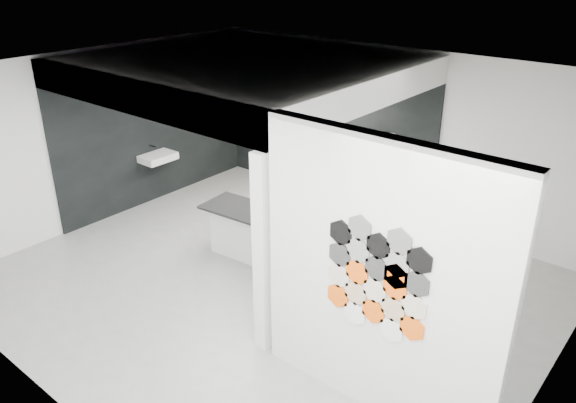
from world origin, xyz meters
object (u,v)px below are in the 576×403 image
at_px(kitchen_island, 255,233).
at_px(bottle_dark, 302,116).
at_px(wall_basin, 158,157).
at_px(utensil_cup, 284,114).
at_px(glass_vase, 392,138).
at_px(partition_panel, 378,284).
at_px(glass_bowl, 392,139).
at_px(stockpot, 285,112).
at_px(kettle, 386,136).

bearing_deg(kitchen_island, bottle_dark, 108.57).
xyz_separation_m(wall_basin, bottle_dark, (1.55, 2.07, 0.56)).
bearing_deg(utensil_cup, glass_vase, 0.00).
bearing_deg(partition_panel, glass_bowl, 118.23).
relative_size(wall_basin, bottle_dark, 3.39).
bearing_deg(stockpot, glass_vase, 0.00).
bearing_deg(glass_bowl, bottle_dark, 180.00).
xyz_separation_m(glass_vase, utensil_cup, (-2.27, 0.00, -0.01)).
xyz_separation_m(kitchen_island, kettle, (0.65, 2.45, 0.99)).
relative_size(kitchen_island, bottle_dark, 8.69).
xyz_separation_m(partition_panel, utensil_cup, (-4.35, 3.87, -0.03)).
bearing_deg(utensil_cup, wall_basin, -118.46).
xyz_separation_m(partition_panel, stockpot, (-4.32, 3.87, 0.02)).
bearing_deg(wall_basin, glass_bowl, 31.35).
height_order(stockpot, bottle_dark, stockpot).
distance_m(kitchen_island, utensil_cup, 3.04).
relative_size(partition_panel, kettle, 16.09).
xyz_separation_m(wall_basin, glass_vase, (3.39, 2.07, 0.54)).
bearing_deg(glass_vase, glass_bowl, 0.00).
bearing_deg(bottle_dark, utensil_cup, 180.00).
distance_m(wall_basin, kettle, 3.91).
bearing_deg(kettle, partition_panel, -67.59).
height_order(partition_panel, kettle, partition_panel).
bearing_deg(stockpot, wall_basin, -119.04).
bearing_deg(glass_bowl, stockpot, 180.00).
bearing_deg(glass_bowl, glass_vase, 0.00).
distance_m(partition_panel, stockpot, 5.80).
bearing_deg(kettle, glass_bowl, -7.09).
distance_m(partition_panel, glass_vase, 4.39).
relative_size(stockpot, glass_bowl, 1.80).
bearing_deg(bottle_dark, glass_vase, 0.00).
height_order(stockpot, glass_vase, stockpot).
distance_m(partition_panel, utensil_cup, 5.82).
bearing_deg(utensil_cup, kitchen_island, -58.44).
bearing_deg(glass_vase, bottle_dark, 180.00).
relative_size(glass_bowl, glass_vase, 1.02).
bearing_deg(bottle_dark, stockpot, 180.00).
distance_m(kettle, utensil_cup, 2.16).
bearing_deg(kitchen_island, glass_vase, 67.58).
height_order(partition_panel, utensil_cup, partition_panel).
bearing_deg(partition_panel, bottle_dark, 135.37).
xyz_separation_m(kitchen_island, bottle_dark, (-1.08, 2.45, 1.01)).
bearing_deg(glass_bowl, wall_basin, -148.65).
relative_size(partition_panel, stockpot, 11.25).
height_order(glass_bowl, bottle_dark, bottle_dark).
xyz_separation_m(kitchen_island, glass_vase, (0.76, 2.45, 0.98)).
xyz_separation_m(bottle_dark, utensil_cup, (-0.43, 0.00, -0.03)).
xyz_separation_m(kitchen_island, utensil_cup, (-1.51, 2.45, 0.97)).
bearing_deg(kettle, bottle_dark, 172.91).
bearing_deg(wall_basin, kettle, 32.21).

